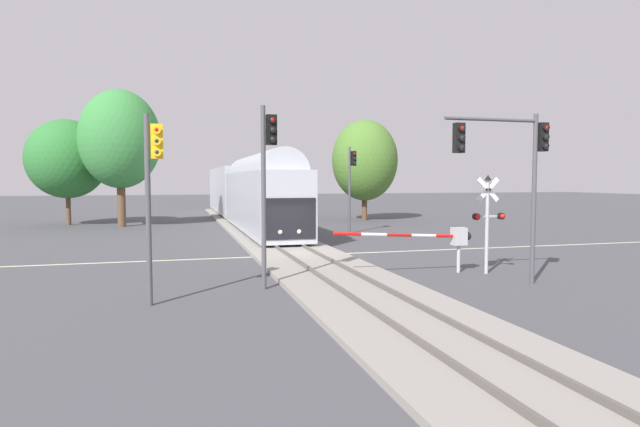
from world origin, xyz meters
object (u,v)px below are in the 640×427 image
traffic_signal_near_left (152,178)px  pine_left_background (67,159)px  crossing_signal_mast (488,214)px  traffic_signal_near_right (512,156)px  oak_far_right (365,160)px  commuter_train (244,190)px  traffic_signal_far_side (351,176)px  traffic_signal_median (267,167)px  crossing_gate_near (445,238)px  oak_behind_train (120,139)px

traffic_signal_near_left → pine_left_background: (-7.80, 30.88, 1.63)m
pine_left_background → crossing_signal_mast: bearing=-55.0°
traffic_signal_near_right → pine_left_background: pine_left_background is taller
oak_far_right → crossing_signal_mast: bearing=-100.2°
commuter_train → oak_far_right: oak_far_right is taller
traffic_signal_far_side → traffic_signal_median: 18.97m
crossing_signal_mast → pine_left_background: bearing=125.0°
traffic_signal_median → pine_left_background: (-11.41, 29.44, 1.28)m
traffic_signal_near_right → traffic_signal_median: size_ratio=0.97×
crossing_signal_mast → traffic_signal_near_right: bearing=-103.5°
crossing_gate_near → oak_behind_train: 29.77m
crossing_gate_near → traffic_signal_near_left: bearing=-166.5°
pine_left_background → traffic_signal_near_right: bearing=-57.6°
commuter_train → traffic_signal_median: size_ratio=6.61×
crossing_signal_mast → traffic_signal_median: size_ratio=0.63×
traffic_signal_far_side → pine_left_background: bearing=148.0°
traffic_signal_far_side → commuter_train: bearing=118.5°
traffic_signal_near_right → pine_left_background: bearing=122.4°
traffic_signal_median → pine_left_background: bearing=111.2°
crossing_signal_mast → oak_behind_train: 30.87m
crossing_signal_mast → traffic_signal_median: 8.99m
traffic_signal_near_right → oak_far_right: oak_far_right is taller
crossing_gate_near → traffic_signal_near_right: (1.02, -2.76, 3.08)m
crossing_signal_mast → traffic_signal_near_right: (-0.52, -2.19, 2.12)m
traffic_signal_far_side → oak_behind_train: oak_behind_train is taller
traffic_signal_median → traffic_signal_near_left: (-3.61, -1.44, -0.35)m
traffic_signal_median → traffic_signal_near_left: size_ratio=1.10×
traffic_signal_near_left → traffic_signal_near_right: bearing=-0.7°
traffic_signal_near_left → traffic_signal_far_side: bearing=56.1°
crossing_signal_mast → traffic_signal_far_side: 16.35m
commuter_train → traffic_signal_near_left: (-6.32, -29.34, 0.95)m
traffic_signal_far_side → traffic_signal_near_right: traffic_signal_near_right is taller
commuter_train → crossing_gate_near: (4.55, -26.73, -1.38)m
traffic_signal_near_right → oak_behind_train: oak_behind_train is taller
crossing_signal_mast → traffic_signal_median: traffic_signal_median is taller
crossing_gate_near → oak_far_right: oak_far_right is taller
traffic_signal_near_left → oak_far_right: 34.20m
crossing_gate_near → oak_far_right: 27.89m
traffic_signal_far_side → oak_far_right: size_ratio=0.65×
crossing_signal_mast → traffic_signal_near_left: (-12.41, -2.04, 1.38)m
crossing_gate_near → pine_left_background: pine_left_background is taller
commuter_train → traffic_signal_far_side: 12.61m
traffic_signal_far_side → traffic_signal_median: traffic_signal_median is taller
commuter_train → crossing_signal_mast: bearing=-77.4°
traffic_signal_median → crossing_gate_near: bearing=9.1°
crossing_signal_mast → pine_left_background: (-20.21, 28.84, 3.01)m
oak_far_right → oak_behind_train: (-20.82, -1.30, 1.39)m
traffic_signal_near_right → oak_behind_train: size_ratio=0.56×
crossing_gate_near → pine_left_background: size_ratio=0.67×
crossing_signal_mast → oak_behind_train: oak_behind_train is taller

